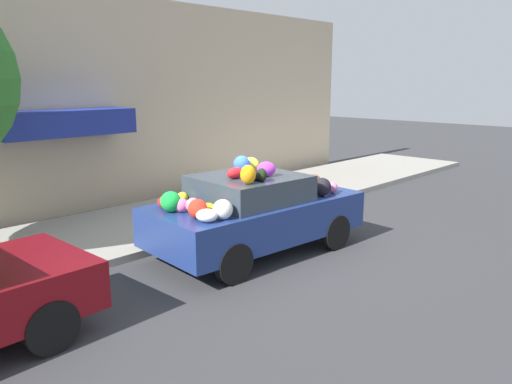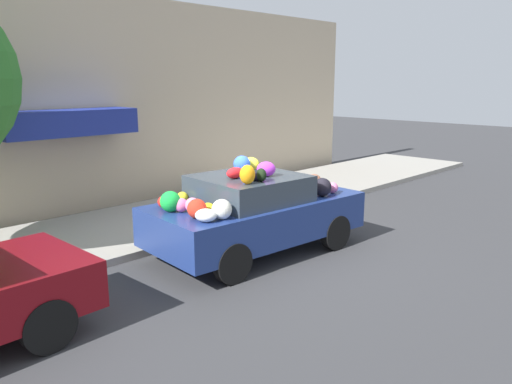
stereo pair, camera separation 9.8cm
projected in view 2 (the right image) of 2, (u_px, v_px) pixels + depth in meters
ground_plane at (251, 250)px, 9.22m from camera, size 60.00×60.00×0.00m
sidewalk_curb at (166, 219)px, 11.06m from camera, size 24.00×3.20×0.13m
building_facade at (106, 104)px, 12.01m from camera, size 18.00×1.20×5.07m
fire_hydrant at (278, 192)px, 11.81m from camera, size 0.20×0.20×0.70m
art_car at (254, 211)px, 8.92m from camera, size 4.03×2.12×1.76m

